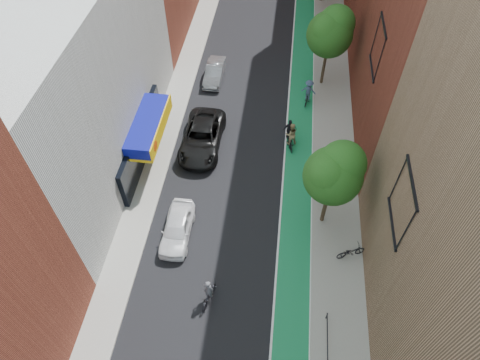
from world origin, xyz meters
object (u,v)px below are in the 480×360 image
(parked_car_silver, at_px, (215,72))
(cyclist_lane_near, at_px, (291,137))
(parked_car_black, at_px, (202,137))
(cyclist_lane_mid, at_px, (289,134))
(parked_car_white, at_px, (177,228))
(cyclist_lead, at_px, (209,294))
(cyclist_lane_far, at_px, (308,93))

(parked_car_silver, distance_m, cyclist_lane_near, 9.93)
(parked_car_black, xyz_separation_m, cyclist_lane_mid, (6.20, 1.13, -0.07))
(parked_car_white, height_order, parked_car_silver, parked_car_white)
(cyclist_lane_mid, bearing_deg, cyclist_lane_near, 93.83)
(parked_car_silver, bearing_deg, parked_car_white, -88.35)
(parked_car_black, xyz_separation_m, cyclist_lead, (2.44, -11.71, -0.19))
(cyclist_lane_mid, bearing_deg, cyclist_lead, 64.32)
(cyclist_lead, height_order, cyclist_lane_near, cyclist_lane_near)
(parked_car_white, bearing_deg, parked_car_silver, 90.37)
(parked_car_silver, distance_m, cyclist_lead, 19.87)
(parked_car_white, height_order, cyclist_lead, cyclist_lead)
(cyclist_lane_near, distance_m, cyclist_lane_mid, 0.56)
(cyclist_lead, distance_m, cyclist_lane_far, 18.17)
(parked_car_black, relative_size, cyclist_lane_near, 2.77)
(cyclist_lead, relative_size, cyclist_lane_near, 0.90)
(parked_car_silver, bearing_deg, cyclist_lane_near, -46.80)
(parked_car_white, relative_size, cyclist_lane_far, 1.95)
(parked_car_black, bearing_deg, parked_car_silver, 93.07)
(cyclist_lead, height_order, cyclist_lane_far, cyclist_lane_far)
(cyclist_lane_mid, height_order, cyclist_lane_far, cyclist_lane_far)
(parked_car_black, height_order, cyclist_lead, cyclist_lead)
(cyclist_lane_far, bearing_deg, cyclist_lead, 87.45)
(cyclist_lane_far, bearing_deg, parked_car_white, 74.04)
(parked_car_white, distance_m, cyclist_lead, 4.74)
(cyclist_lead, xyz_separation_m, cyclist_lane_far, (5.04, 17.45, 0.36))
(parked_car_white, bearing_deg, cyclist_lead, -57.12)
(cyclist_lane_near, relative_size, cyclist_lane_mid, 1.05)
(parked_car_black, relative_size, cyclist_lane_mid, 2.91)
(parked_car_black, height_order, cyclist_lane_near, cyclist_lane_near)
(cyclist_lead, bearing_deg, parked_car_white, -42.92)
(parked_car_silver, relative_size, cyclist_lane_near, 1.88)
(parked_car_white, relative_size, cyclist_lane_mid, 2.03)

